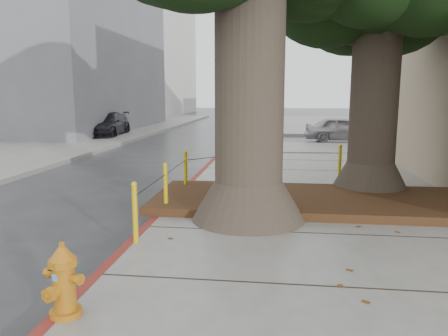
% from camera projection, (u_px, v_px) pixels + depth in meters
% --- Properties ---
extents(ground, '(140.00, 140.00, 0.00)m').
position_uv_depth(ground, '(257.00, 294.00, 5.24)').
color(ground, '#28282B').
rests_on(ground, ground).
extents(sidewalk_far, '(16.00, 20.00, 0.15)m').
position_uv_depth(sidewalk_far, '(354.00, 124.00, 33.83)').
color(sidewalk_far, slate).
rests_on(sidewalk_far, ground).
extents(curb_red, '(0.14, 26.00, 0.16)m').
position_uv_depth(curb_red, '(154.00, 222.00, 7.92)').
color(curb_red, maroon).
rests_on(curb_red, ground).
extents(planter_bed, '(6.40, 2.60, 0.16)m').
position_uv_depth(planter_bed, '(311.00, 200.00, 8.91)').
color(planter_bed, black).
rests_on(planter_bed, sidewalk_main).
extents(building_far_grey, '(12.00, 16.00, 12.00)m').
position_uv_depth(building_far_grey, '(39.00, 36.00, 27.60)').
color(building_far_grey, slate).
rests_on(building_far_grey, ground).
extents(building_far_white, '(12.00, 18.00, 15.00)m').
position_uv_depth(building_far_white, '(130.00, 49.00, 50.09)').
color(building_far_white, silver).
rests_on(building_far_white, ground).
extents(bollard_ring, '(3.79, 5.39, 0.95)m').
position_uv_depth(bollard_ring, '(228.00, 173.00, 9.52)').
color(bollard_ring, gold).
rests_on(bollard_ring, sidewalk_main).
extents(fire_hydrant, '(0.41, 0.41, 0.78)m').
position_uv_depth(fire_hydrant, '(63.00, 280.00, 4.39)').
color(fire_hydrant, '#C17113').
rests_on(fire_hydrant, sidewalk_main).
extents(car_silver, '(3.72, 1.55, 1.26)m').
position_uv_depth(car_silver, '(342.00, 129.00, 21.81)').
color(car_silver, '#B3B3B9').
rests_on(car_silver, ground).
extents(car_dark, '(2.36, 4.90, 1.38)m').
position_uv_depth(car_dark, '(105.00, 125.00, 24.04)').
color(car_dark, black).
rests_on(car_dark, ground).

